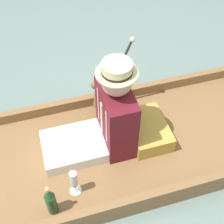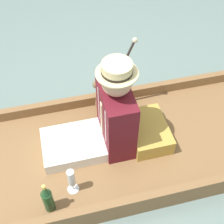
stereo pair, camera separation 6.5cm
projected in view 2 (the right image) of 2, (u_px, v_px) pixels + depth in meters
name	position (u px, v px, depth m)	size (l,w,h in m)	color
ground_plane	(105.00, 156.00, 2.66)	(16.00, 16.00, 0.00)	slate
punt_boat	(105.00, 152.00, 2.61)	(1.12, 3.37, 0.21)	brown
seat_cushion	(148.00, 131.00, 2.60)	(0.44, 0.31, 0.15)	#B7933D
seated_person	(106.00, 119.00, 2.39)	(0.43, 0.75, 0.84)	white
teddy_bear	(104.00, 94.00, 2.72)	(0.30, 0.18, 0.43)	#846042
wine_glass	(71.00, 179.00, 2.22)	(0.09, 0.09, 0.25)	silver
walking_cane	(121.00, 69.00, 2.59)	(0.04, 0.30, 0.72)	#2D2823
champagne_bottle	(47.00, 198.00, 2.13)	(0.08, 0.08, 0.32)	#1E4723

